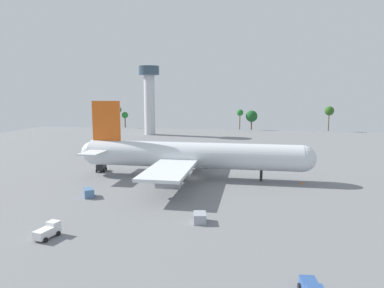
# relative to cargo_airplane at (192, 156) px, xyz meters

# --- Properties ---
(ground_plane) EXTENTS (252.70, 252.70, 0.00)m
(ground_plane) POSITION_rel_cargo_airplane_xyz_m (0.07, -0.00, -6.12)
(ground_plane) COLOR slate
(cargo_airplane) EXTENTS (63.18, 50.61, 20.51)m
(cargo_airplane) POSITION_rel_cargo_airplane_xyz_m (0.00, 0.00, 0.00)
(cargo_airplane) COLOR silver
(cargo_airplane) RESTS_ON ground_plane
(cargo_loader) EXTENTS (2.85, 4.16, 2.32)m
(cargo_loader) POSITION_rel_cargo_airplane_xyz_m (-27.32, 3.15, -4.95)
(cargo_loader) COLOR #232328
(cargo_loader) RESTS_ON ground_plane
(fuel_truck) EXTENTS (2.94, 4.64, 2.26)m
(fuel_truck) POSITION_rel_cargo_airplane_xyz_m (-15.48, -42.66, -5.01)
(fuel_truck) COLOR white
(fuel_truck) RESTS_ON ground_plane
(baggage_tug) EXTENTS (4.01, 2.90, 2.55)m
(baggage_tug) POSITION_rel_cargo_airplane_xyz_m (27.47, 27.44, -4.90)
(baggage_tug) COLOR #333338
(baggage_tug) RESTS_ON ground_plane
(cargo_container_fore) EXTENTS (3.36, 3.68, 1.86)m
(cargo_container_fore) POSITION_rel_cargo_airplane_xyz_m (-19.22, -21.10, -5.19)
(cargo_container_fore) COLOR #4C729E
(cargo_container_fore) RESTS_ON ground_plane
(cargo_container_aft) EXTENTS (2.72, 3.43, 1.69)m
(cargo_container_aft) POSITION_rel_cargo_airplane_xyz_m (7.12, -31.94, -5.28)
(cargo_container_aft) COLOR #999EA8
(cargo_container_aft) RESTS_ON ground_plane
(safety_cone_nose) EXTENTS (0.56, 0.56, 0.80)m
(safety_cone_nose) POSITION_rel_cargo_airplane_xyz_m (28.50, -1.76, -5.72)
(safety_cone_nose) COLOR orange
(safety_cone_nose) RESTS_ON ground_plane
(safety_cone_tail) EXTENTS (0.45, 0.45, 0.64)m
(safety_cone_tail) POSITION_rel_cargo_airplane_xyz_m (-28.36, 3.41, -5.80)
(safety_cone_tail) COLOR orange
(safety_cone_tail) RESTS_ON ground_plane
(control_tower) EXTENTS (10.97, 10.97, 36.87)m
(control_tower) POSITION_rel_cargo_airplane_xyz_m (-39.98, 93.98, 16.34)
(control_tower) COLOR silver
(control_tower) RESTS_ON ground_plane
(tree_line_backdrop) EXTENTS (137.13, 7.12, 14.78)m
(tree_line_backdrop) POSITION_rel_cargo_airplane_xyz_m (6.43, 129.69, 3.41)
(tree_line_backdrop) COLOR #51381E
(tree_line_backdrop) RESTS_ON ground_plane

